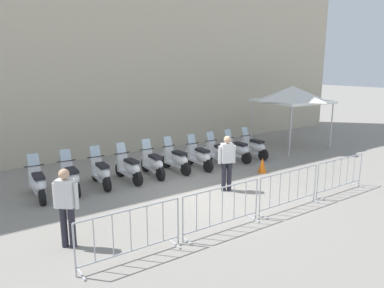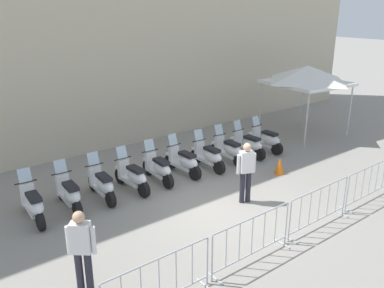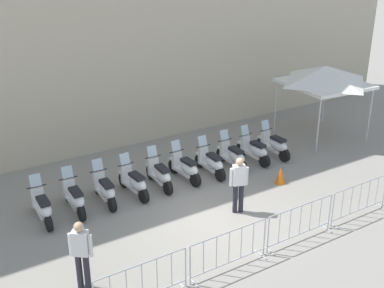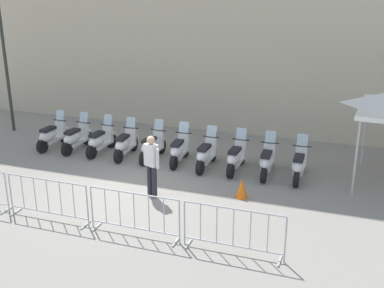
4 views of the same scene
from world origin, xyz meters
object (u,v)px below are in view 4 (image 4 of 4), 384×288
at_px(motorcycle_2, 100,141).
at_px(motorcycle_6, 206,155).
at_px(motorcycle_5, 179,150).
at_px(officer_mid_plaza, 151,163).
at_px(motorcycle_7, 236,158).
at_px(barrier_segment_1, 48,200).
at_px(motorcycle_0, 52,136).
at_px(motorcycle_9, 299,165).
at_px(traffic_cone, 242,188).
at_px(motorcycle_3, 125,144).
at_px(barrier_segment_2, 134,214).
at_px(motorcycle_1, 76,138).
at_px(street_lamp, 3,41).
at_px(motorcycle_4, 152,147).
at_px(barrier_segment_3, 233,231).
at_px(motorcycle_8, 267,161).

height_order(motorcycle_2, motorcycle_6, same).
relative_size(motorcycle_5, officer_mid_plaza, 1.00).
height_order(motorcycle_7, barrier_segment_1, motorcycle_7).
height_order(motorcycle_0, motorcycle_6, same).
xyz_separation_m(motorcycle_0, barrier_segment_1, (3.48, -4.29, 0.07)).
relative_size(motorcycle_2, motorcycle_9, 1.00).
relative_size(motorcycle_0, traffic_cone, 3.13).
relative_size(motorcycle_0, motorcycle_3, 1.00).
bearing_deg(traffic_cone, barrier_segment_2, -118.72).
relative_size(motorcycle_2, traffic_cone, 3.13).
distance_m(motorcycle_1, motorcycle_7, 5.70).
bearing_deg(street_lamp, motorcycle_5, -4.47).
relative_size(motorcycle_3, motorcycle_5, 1.00).
xyz_separation_m(motorcycle_1, barrier_segment_2, (4.85, -4.21, 0.07)).
bearing_deg(motorcycle_4, motorcycle_2, -174.47).
relative_size(motorcycle_1, motorcycle_6, 1.00).
relative_size(motorcycle_2, barrier_segment_3, 0.77).
bearing_deg(motorcycle_6, street_lamp, 175.76).
bearing_deg(motorcycle_9, motorcycle_6, -174.39).
xyz_separation_m(motorcycle_5, motorcycle_8, (2.85, 0.16, 0.00)).
distance_m(motorcycle_1, barrier_segment_2, 6.42).
xyz_separation_m(barrier_segment_1, street_lamp, (-6.29, 5.33, 2.95)).
distance_m(barrier_segment_2, barrier_segment_3, 2.32).
relative_size(motorcycle_6, barrier_segment_3, 0.77).
xyz_separation_m(motorcycle_4, traffic_cone, (3.61, -1.56, -0.18)).
height_order(motorcycle_2, street_lamp, street_lamp).
bearing_deg(motorcycle_5, motorcycle_3, -173.60).
xyz_separation_m(motorcycle_3, motorcycle_9, (5.68, 0.45, 0.00)).
bearing_deg(officer_mid_plaza, motorcycle_6, 77.98).
bearing_deg(barrier_segment_2, motorcycle_5, 103.08).
bearing_deg(motorcycle_1, motorcycle_2, 5.13).
height_order(motorcycle_1, motorcycle_6, same).
relative_size(motorcycle_0, barrier_segment_1, 0.77).
bearing_deg(motorcycle_9, motorcycle_2, -175.75).
relative_size(motorcycle_3, barrier_segment_1, 0.77).
bearing_deg(motorcycle_8, motorcycle_5, -176.80).
bearing_deg(motorcycle_1, motorcycle_6, 3.61).
distance_m(motorcycle_8, barrier_segment_3, 4.55).
xyz_separation_m(motorcycle_0, barrier_segment_3, (8.10, -3.91, 0.07)).
xyz_separation_m(motorcycle_0, traffic_cone, (7.39, -1.18, -0.18)).
distance_m(motorcycle_0, motorcycle_1, 0.95).
relative_size(motorcycle_0, motorcycle_5, 1.00).
bearing_deg(street_lamp, motorcycle_1, -13.94).
distance_m(motorcycle_8, barrier_segment_2, 5.04).
bearing_deg(motorcycle_2, street_lamp, 169.79).
bearing_deg(motorcycle_6, motorcycle_1, -176.39).
xyz_separation_m(motorcycle_2, barrier_segment_2, (3.90, -4.29, 0.07)).
distance_m(motorcycle_0, motorcycle_6, 5.70).
height_order(motorcycle_5, motorcycle_9, same).
xyz_separation_m(motorcycle_1, traffic_cone, (6.45, -1.29, -0.18)).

